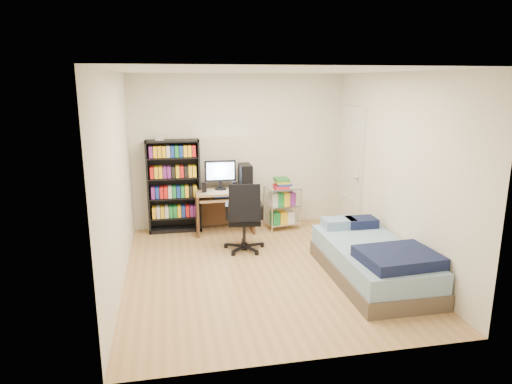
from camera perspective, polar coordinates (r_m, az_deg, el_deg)
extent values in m
cube|color=tan|center=(6.00, 1.00, -9.89)|extent=(3.50, 4.00, 0.04)
cube|color=white|center=(5.50, 1.12, 15.13)|extent=(3.50, 4.00, 0.04)
cube|color=white|center=(7.57, -2.15, 5.11)|extent=(3.50, 0.04, 2.50)
cube|color=white|center=(3.73, 7.57, -4.13)|extent=(3.50, 0.04, 2.50)
cube|color=white|center=(5.53, -17.18, 1.27)|extent=(0.04, 4.00, 2.50)
cube|color=white|center=(6.23, 17.21, 2.61)|extent=(0.04, 4.00, 2.50)
cube|color=black|center=(7.40, -10.22, 0.70)|extent=(0.84, 0.28, 1.49)
cube|color=black|center=(7.53, -10.06, -3.09)|extent=(0.78, 0.26, 0.02)
cube|color=red|center=(7.49, -10.09, -2.33)|extent=(0.72, 0.22, 0.18)
cube|color=black|center=(7.45, -10.16, -0.69)|extent=(0.78, 0.26, 0.02)
cube|color=#16369D|center=(7.41, -10.19, 0.09)|extent=(0.72, 0.22, 0.18)
cube|color=black|center=(7.37, -10.27, 1.76)|extent=(0.78, 0.26, 0.02)
cube|color=yellow|center=(7.34, -10.30, 2.56)|extent=(0.72, 0.22, 0.18)
cube|color=black|center=(7.31, -10.37, 4.25)|extent=(0.78, 0.26, 0.02)
cube|color=#1C8439|center=(7.29, -10.41, 5.07)|extent=(0.72, 0.22, 0.18)
cube|color=silver|center=(7.27, -11.95, 6.59)|extent=(0.13, 0.12, 0.06)
cube|color=#A07E52|center=(7.27, -3.99, 0.05)|extent=(0.92, 0.50, 0.04)
cube|color=#3A2820|center=(7.32, -7.37, -2.72)|extent=(0.04, 0.50, 0.65)
cube|color=#3A2820|center=(7.42, -0.57, -2.38)|extent=(0.04, 0.50, 0.65)
cube|color=#3A2820|center=(7.58, -4.17, -1.93)|extent=(0.88, 0.03, 0.60)
cube|color=#A07E52|center=(7.22, -3.91, -0.80)|extent=(0.82, 0.41, 0.02)
cube|color=black|center=(7.20, -3.89, -0.65)|extent=(0.40, 0.14, 0.02)
cube|color=black|center=(7.29, -4.49, 2.66)|extent=(0.49, 0.05, 0.33)
cube|color=silver|center=(7.27, -4.47, 2.62)|extent=(0.44, 0.01, 0.27)
cube|color=black|center=(7.31, -1.36, 1.93)|extent=(0.18, 0.38, 0.40)
cube|color=black|center=(7.17, -6.50, 0.59)|extent=(0.07, 0.07, 0.16)
cube|color=black|center=(7.18, -2.68, 0.68)|extent=(0.07, 0.07, 0.16)
cylinder|color=black|center=(6.60, -1.48, -5.12)|extent=(0.05, 0.05, 0.36)
cube|color=black|center=(6.54, -1.49, -3.48)|extent=(0.51, 0.51, 0.08)
cube|color=black|center=(6.25, -1.43, -1.40)|extent=(0.45, 0.19, 0.52)
cube|color=black|center=(6.49, -3.66, -2.40)|extent=(0.07, 0.29, 0.21)
cube|color=black|center=(6.51, 0.66, -2.33)|extent=(0.07, 0.29, 0.21)
cylinder|color=silver|center=(7.27, 2.03, -2.54)|extent=(0.02, 0.02, 0.70)
cylinder|color=silver|center=(7.47, 5.64, -2.15)|extent=(0.02, 0.02, 0.70)
cylinder|color=silver|center=(7.59, 1.01, -1.82)|extent=(0.02, 0.02, 0.70)
cylinder|color=silver|center=(7.79, 4.50, -1.47)|extent=(0.02, 0.02, 0.70)
cube|color=silver|center=(7.60, 3.28, -3.79)|extent=(0.56, 0.43, 0.02)
cube|color=silver|center=(7.51, 3.31, -1.62)|extent=(0.56, 0.43, 0.02)
cube|color=silver|center=(7.44, 3.34, 0.52)|extent=(0.56, 0.43, 0.02)
cube|color=red|center=(7.42, 3.35, 1.19)|extent=(0.26, 0.31, 0.16)
cube|color=brown|center=(5.89, 14.21, -9.58)|extent=(0.97, 1.93, 0.19)
cube|color=#87A9C9|center=(5.81, 14.33, -7.66)|extent=(0.93, 1.89, 0.23)
cube|color=#121839|center=(5.33, 17.35, -7.84)|extent=(0.87, 0.73, 0.14)
cube|color=#95B7D4|center=(6.36, 10.30, -3.85)|extent=(0.43, 0.29, 0.13)
cube|color=#121839|center=(6.47, 13.00, -3.70)|extent=(0.41, 0.29, 0.13)
cube|color=#3C2713|center=(5.73, 14.61, -6.67)|extent=(0.27, 0.21, 0.02)
cube|color=silver|center=(7.45, 11.93, 2.72)|extent=(0.05, 0.80, 2.00)
sphere|color=silver|center=(7.15, 12.49, 1.82)|extent=(0.08, 0.08, 0.08)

